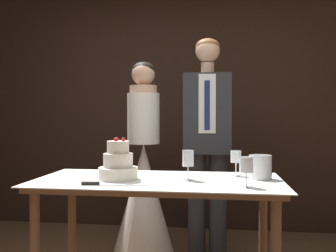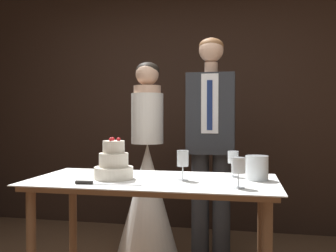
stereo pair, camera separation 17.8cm
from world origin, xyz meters
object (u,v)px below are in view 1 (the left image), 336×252
at_px(cake_table, 158,196).
at_px(hurricane_candle, 260,168).
at_px(wine_glass_middle, 246,166).
at_px(bride, 144,184).
at_px(wine_glass_near, 188,160).
at_px(groom, 207,136).
at_px(wine_glass_far, 236,158).
at_px(cake_knife, 102,184).
at_px(tiered_cake, 118,165).

distance_m(cake_table, hurricane_candle, 0.65).
relative_size(wine_glass_middle, bride, 0.10).
xyz_separation_m(cake_table, wine_glass_near, (0.18, -0.01, 0.22)).
bearing_deg(wine_glass_middle, groom, 102.06).
distance_m(wine_glass_near, bride, 1.09).
height_order(wine_glass_near, bride, bride).
bearing_deg(hurricane_candle, wine_glass_far, 145.95).
height_order(wine_glass_near, wine_glass_middle, wine_glass_near).
bearing_deg(cake_knife, wine_glass_middle, -1.02).
bearing_deg(bride, groom, -0.05).
bearing_deg(wine_glass_near, cake_table, 178.14).
xyz_separation_m(wine_glass_near, wine_glass_far, (0.29, 0.20, -0.00)).
xyz_separation_m(wine_glass_middle, bride, (-0.79, 1.12, -0.32)).
relative_size(cake_knife, hurricane_candle, 2.59).
distance_m(tiered_cake, groom, 1.11).
relative_size(wine_glass_near, wine_glass_middle, 1.10).
xyz_separation_m(tiered_cake, hurricane_candle, (0.86, 0.13, -0.02)).
relative_size(cake_knife, wine_glass_far, 2.32).
distance_m(wine_glass_middle, hurricane_candle, 0.31).
bearing_deg(tiered_cake, bride, 92.10).
bearing_deg(cake_knife, cake_table, 36.25).
bearing_deg(groom, wine_glass_far, -74.64).
xyz_separation_m(wine_glass_near, wine_glass_middle, (0.33, -0.18, -0.01)).
bearing_deg(wine_glass_middle, bride, 125.26).
xyz_separation_m(tiered_cake, cake_knife, (-0.04, -0.20, -0.08)).
height_order(cake_table, bride, bride).
relative_size(tiered_cake, bride, 0.15).
xyz_separation_m(cake_table, groom, (0.28, 0.93, 0.32)).
xyz_separation_m(wine_glass_middle, groom, (-0.24, 1.12, 0.10)).
height_order(tiered_cake, wine_glass_far, tiered_cake).
distance_m(cake_table, wine_glass_near, 0.29).
xyz_separation_m(cake_table, hurricane_candle, (0.62, 0.09, 0.17)).
relative_size(cake_table, hurricane_candle, 10.21).
relative_size(wine_glass_near, bride, 0.11).
relative_size(wine_glass_middle, hurricane_candle, 1.12).
relative_size(wine_glass_middle, wine_glass_far, 1.00).
height_order(tiered_cake, cake_knife, tiered_cake).
distance_m(cake_table, tiered_cake, 0.31).
bearing_deg(cake_table, cake_knife, -138.91).
xyz_separation_m(tiered_cake, bride, (-0.04, 0.97, -0.30)).
xyz_separation_m(cake_knife, bride, (0.00, 1.17, -0.21)).
height_order(cake_knife, wine_glass_far, wine_glass_far).
height_order(wine_glass_far, hurricane_candle, wine_glass_far).
bearing_deg(hurricane_candle, tiered_cake, -171.22).
height_order(cake_table, wine_glass_far, wine_glass_far).
xyz_separation_m(tiered_cake, wine_glass_middle, (0.76, -0.15, 0.03)).
relative_size(cake_knife, wine_glass_middle, 2.32).
bearing_deg(cake_table, tiered_cake, -170.78).
bearing_deg(wine_glass_far, cake_table, -158.22).
height_order(tiered_cake, bride, bride).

